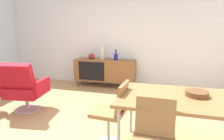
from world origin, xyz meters
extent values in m
plane|color=tan|center=(0.00, 0.00, 0.00)|extent=(8.32, 8.32, 0.00)
cube|color=white|center=(0.00, 2.60, 1.40)|extent=(6.80, 0.12, 2.80)
cube|color=brown|center=(-0.20, 2.30, 0.44)|extent=(1.60, 0.44, 0.56)
cube|color=black|center=(-0.50, 2.08, 0.44)|extent=(0.70, 0.01, 0.48)
cylinder|color=brown|center=(-0.94, 2.13, 0.08)|extent=(0.03, 0.03, 0.16)
cylinder|color=brown|center=(0.54, 2.13, 0.08)|extent=(0.03, 0.03, 0.16)
cylinder|color=brown|center=(-0.94, 2.47, 0.08)|extent=(0.03, 0.03, 0.16)
cylinder|color=brown|center=(0.54, 2.47, 0.08)|extent=(0.03, 0.03, 0.16)
cylinder|color=navy|center=(0.10, 2.30, 0.80)|extent=(0.10, 0.10, 0.16)
cylinder|color=navy|center=(0.10, 2.30, 0.94)|extent=(0.04, 0.04, 0.11)
ellipsoid|color=maroon|center=(-0.57, 2.30, 0.79)|extent=(0.17, 0.17, 0.15)
cylinder|color=beige|center=(-0.27, 2.30, 0.89)|extent=(0.10, 0.10, 0.34)
cube|color=olive|center=(1.59, -0.23, 0.72)|extent=(1.60, 0.90, 0.04)
cylinder|color=#B7B7BC|center=(0.87, -0.62, 0.35)|extent=(0.04, 0.04, 0.70)
cylinder|color=#B7B7BC|center=(0.87, 0.16, 0.35)|extent=(0.04, 0.04, 0.70)
cylinder|color=brown|center=(1.69, -0.15, 0.77)|extent=(0.26, 0.26, 0.06)
cube|color=#9E7042|center=(0.64, -0.23, 0.45)|extent=(0.43, 0.43, 0.05)
cube|color=#9E7042|center=(0.82, -0.24, 0.67)|extent=(0.11, 0.39, 0.38)
cylinder|color=#B7B7BC|center=(0.64, -0.23, 0.21)|extent=(0.04, 0.04, 0.42)
cube|color=#9E7042|center=(1.25, -0.67, 0.67)|extent=(0.38, 0.10, 0.38)
cube|color=red|center=(-1.15, 0.44, 0.38)|extent=(0.67, 0.63, 0.20)
cube|color=red|center=(-1.12, 0.20, 0.69)|extent=(0.63, 0.35, 0.51)
cube|color=red|center=(-0.83, 0.48, 0.46)|extent=(0.13, 0.51, 0.28)
cube|color=red|center=(-1.48, 0.39, 0.46)|extent=(0.13, 0.51, 0.28)
cylinder|color=#B7B7BC|center=(-1.15, 0.44, 0.14)|extent=(0.06, 0.06, 0.28)
cylinder|color=#B7B7BC|center=(-1.15, 0.44, 0.01)|extent=(0.48, 0.48, 0.02)
camera|label=1|loc=(1.30, -2.45, 1.50)|focal=30.93mm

